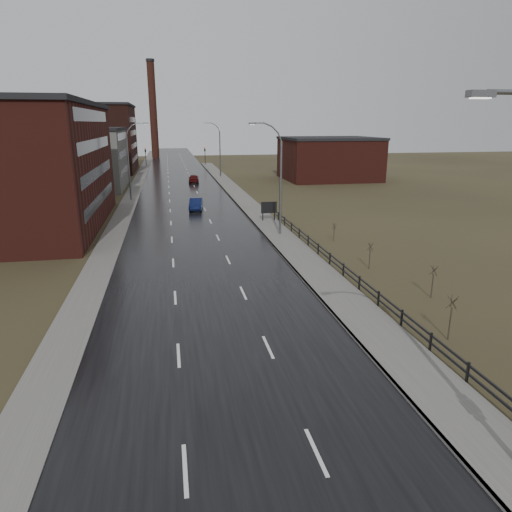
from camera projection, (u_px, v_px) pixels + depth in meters
name	position (u px, v px, depth m)	size (l,w,h in m)	color
road	(185.00, 201.00, 68.53)	(14.00, 300.00, 0.06)	black
sidewalk_right	(280.00, 237.00, 46.50)	(3.20, 180.00, 0.18)	#595651
curb_right	(266.00, 237.00, 46.23)	(0.16, 180.00, 0.18)	slate
sidewalk_left	(129.00, 202.00, 67.04)	(2.40, 260.00, 0.12)	#595651
warehouse_mid	(77.00, 158.00, 80.79)	(16.32, 20.40, 10.50)	slate
warehouse_far	(77.00, 138.00, 107.46)	(26.52, 24.48, 15.50)	#331611
building_right	(329.00, 158.00, 93.56)	(18.36, 16.32, 8.50)	#471914
smokestack	(153.00, 109.00, 147.95)	(2.70, 2.70, 30.70)	#331611
streetlight_right_mid	(278.00, 179.00, 45.81)	(3.36, 0.28, 11.35)	slate
streetlight_left	(130.00, 161.00, 67.40)	(3.36, 0.28, 11.35)	slate
streetlight_right_far	(219.00, 149.00, 96.72)	(3.36, 0.28, 11.35)	slate
guardrail	(363.00, 285.00, 30.90)	(0.10, 53.05, 1.10)	black
shrub_c	(451.00, 317.00, 24.28)	(0.59, 0.63, 2.51)	#382D23
shrub_d	(433.00, 281.00, 30.22)	(0.53, 0.56, 2.25)	#382D23
shrub_e	(370.00, 255.00, 36.30)	(0.52, 0.54, 2.17)	#382D23
shrub_f	(334.00, 232.00, 44.95)	(0.43, 0.45, 1.78)	#382D23
billboard	(269.00, 208.00, 53.51)	(1.88, 0.17, 2.40)	black
traffic_light_left	(145.00, 149.00, 122.37)	(0.58, 2.73, 5.30)	black
traffic_light_right	(205.00, 148.00, 125.26)	(0.58, 2.73, 5.30)	black
car_near	(196.00, 205.00, 60.92)	(1.63, 4.69, 1.54)	#0C143C
car_far	(194.00, 179.00, 88.65)	(1.96, 4.86, 1.66)	#460B0B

